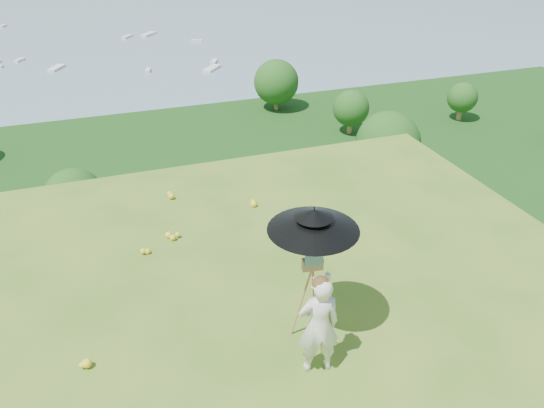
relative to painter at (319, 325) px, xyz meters
name	(u,v)px	position (x,y,z in m)	size (l,w,h in m)	color
ground	(233,388)	(-1.19, 0.03, -0.77)	(14.00, 14.00, 0.00)	#436F1F
forest_slope	(144,323)	(-1.19, 35.03, -29.77)	(140.00, 56.00, 22.00)	#113A0F
shoreline_tier	(116,196)	(-1.19, 75.03, -36.77)	(170.00, 28.00, 8.00)	#6F6959
bay_water	(80,12)	(-1.19, 240.03, -34.77)	(700.00, 700.00, 0.00)	slate
slope_trees	(123,193)	(-1.19, 35.03, -15.77)	(110.00, 50.00, 6.00)	#184B16
harbor_town	(110,160)	(-1.19, 75.03, -30.27)	(110.00, 22.00, 5.00)	silver
moored_boats	(44,60)	(-13.69, 161.03, -34.42)	(140.00, 140.00, 0.70)	silver
wildflowers	(228,371)	(-1.19, 0.28, -0.71)	(10.00, 10.50, 0.12)	yellow
painter	(319,325)	(0.00, 0.00, 0.00)	(0.56, 0.37, 1.54)	silver
field_easel	(311,296)	(0.14, 0.59, 0.00)	(0.58, 0.58, 1.53)	#8E5F3B
sun_umbrella	(313,237)	(0.15, 0.62, 0.96)	(1.23, 1.23, 0.95)	black
painter_cap	(321,281)	(0.00, 0.00, 0.73)	(0.22, 0.26, 0.10)	#D9777D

